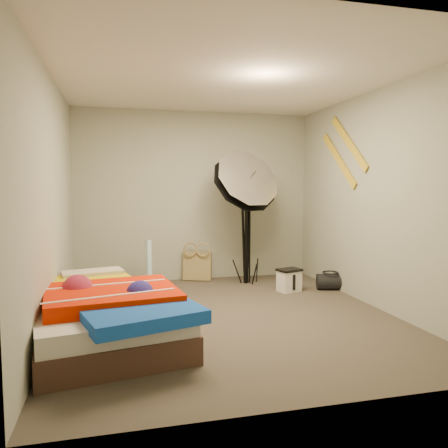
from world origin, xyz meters
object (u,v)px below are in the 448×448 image
object	(u,v)px
tote_bag	(197,266)
camera_tripod	(246,227)
bed	(105,313)
wrapping_roll	(149,264)
duffel_bag	(330,282)
photo_umbrella	(244,184)
camera_case	(289,281)

from	to	relation	value
tote_bag	camera_tripod	xyz separation A→B (m)	(0.65, -0.37, 0.61)
tote_bag	camera_tripod	world-z (taller)	camera_tripod
bed	camera_tripod	xyz separation A→B (m)	(1.92, 1.98, 0.56)
wrapping_roll	camera_tripod	world-z (taller)	camera_tripod
duffel_bag	photo_umbrella	size ratio (longest dim) A/B	0.18
duffel_bag	camera_tripod	world-z (taller)	camera_tripod
camera_case	camera_tripod	size ratio (longest dim) A/B	0.20
tote_bag	camera_case	xyz separation A→B (m)	(1.06, -0.99, -0.07)
camera_case	bed	xyz separation A→B (m)	(-2.33, -1.36, 0.12)
camera_case	camera_tripod	xyz separation A→B (m)	(-0.41, 0.62, 0.68)
wrapping_roll	bed	xyz separation A→B (m)	(-0.53, -1.97, -0.08)
tote_bag	camera_case	size ratio (longest dim) A/B	1.49
bed	photo_umbrella	xyz separation A→B (m)	(1.84, 1.82, 1.18)
duffel_bag	camera_tripod	xyz separation A→B (m)	(-0.99, 0.66, 0.71)
duffel_bag	photo_umbrella	distance (m)	1.78
wrapping_roll	camera_tripod	bearing A→B (deg)	0.59
camera_case	tote_bag	bearing A→B (deg)	120.76
tote_bag	bed	xyz separation A→B (m)	(-1.27, -2.35, 0.05)
wrapping_roll	duffel_bag	size ratio (longest dim) A/B	1.90
photo_umbrella	wrapping_roll	bearing A→B (deg)	173.83
tote_bag	bed	size ratio (longest dim) A/B	0.20
tote_bag	photo_umbrella	xyz separation A→B (m)	(0.57, -0.53, 1.23)
wrapping_roll	bed	distance (m)	2.04
wrapping_roll	bed	size ratio (longest dim) A/B	0.33
duffel_bag	camera_tripod	distance (m)	1.39
bed	camera_tripod	distance (m)	2.81
camera_case	bed	bearing A→B (deg)	-165.90
bed	tote_bag	bearing A→B (deg)	61.61
tote_bag	bed	world-z (taller)	bed
photo_umbrella	duffel_bag	bearing A→B (deg)	-25.10
duffel_bag	camera_case	bearing A→B (deg)	-167.40
duffel_bag	bed	distance (m)	3.20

